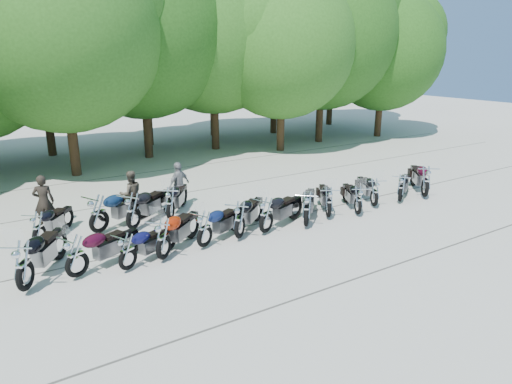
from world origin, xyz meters
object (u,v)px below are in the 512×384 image
motorcycle_8 (329,201)px  motorcycle_13 (38,227)px  motorcycle_14 (98,213)px  motorcycle_4 (204,228)px  motorcycle_6 (266,214)px  motorcycle_15 (133,210)px  motorcycle_1 (76,255)px  rider_2 (179,185)px  motorcycle_16 (170,202)px  motorcycle_2 (127,251)px  rider_1 (131,194)px  motorcycle_3 (163,238)px  motorcycle_5 (240,219)px  motorcycle_0 (23,264)px  motorcycle_9 (358,199)px  motorcycle_12 (426,180)px  motorcycle_7 (307,208)px  motorcycle_10 (375,191)px  rider_0 (44,201)px  motorcycle_11 (401,187)px

motorcycle_8 → motorcycle_13: motorcycle_8 is taller
motorcycle_14 → motorcycle_4: bearing=-165.3°
motorcycle_4 → motorcycle_6: bearing=-116.0°
motorcycle_15 → motorcycle_14: bearing=38.1°
motorcycle_1 → motorcycle_14: size_ratio=0.91×
rider_2 → motorcycle_14: bearing=-3.9°
motorcycle_13 → motorcycle_16: size_ratio=0.89×
motorcycle_2 → rider_1: size_ratio=1.27×
motorcycle_3 → motorcycle_4: motorcycle_3 is taller
motorcycle_6 → motorcycle_13: (-6.01, 2.70, -0.07)m
motorcycle_2 → motorcycle_5: 3.45m
motorcycle_0 → motorcycle_15: size_ratio=1.03×
motorcycle_9 → motorcycle_13: size_ratio=1.00×
motorcycle_12 → motorcycle_8: bearing=34.9°
motorcycle_7 → motorcycle_15: motorcycle_15 is taller
motorcycle_12 → motorcycle_3: bearing=37.5°
motorcycle_10 → motorcycle_4: bearing=27.3°
motorcycle_9 → motorcycle_16: (-5.62, 2.90, 0.07)m
motorcycle_12 → motorcycle_9: bearing=38.9°
motorcycle_7 → motorcycle_2: bearing=42.8°
motorcycle_7 → motorcycle_9: motorcycle_7 is taller
motorcycle_6 → rider_2: bearing=-4.2°
rider_0 → rider_1: rider_0 is taller
motorcycle_6 → motorcycle_12: (7.14, -0.21, 0.06)m
motorcycle_1 → motorcycle_9: bearing=-115.3°
motorcycle_4 → motorcycle_5: size_ratio=0.94×
motorcycle_0 → motorcycle_14: bearing=-98.3°
motorcycle_6 → motorcycle_2: bearing=71.1°
motorcycle_0 → motorcycle_9: motorcycle_0 is taller
motorcycle_13 → motorcycle_9: bearing=-157.5°
motorcycle_6 → motorcycle_1: bearing=67.8°
motorcycle_5 → motorcycle_6: 0.91m
motorcycle_5 → motorcycle_10: 5.60m
motorcycle_0 → motorcycle_15: (3.34, 2.45, -0.02)m
motorcycle_6 → motorcycle_9: size_ratio=1.12×
motorcycle_9 → motorcycle_13: bearing=10.7°
motorcycle_8 → motorcycle_12: bearing=-150.4°
motorcycle_7 → motorcycle_12: size_ratio=0.93×
motorcycle_12 → motorcycle_16: motorcycle_12 is taller
motorcycle_9 → motorcycle_10: size_ratio=0.97×
motorcycle_5 → rider_0: 6.31m
motorcycle_8 → rider_1: size_ratio=1.36×
motorcycle_5 → motorcycle_1: bearing=50.6°
motorcycle_7 → rider_1: bearing=0.2°
motorcycle_0 → rider_1: (3.71, 3.79, 0.09)m
motorcycle_11 → motorcycle_8: bearing=54.1°
motorcycle_9 → motorcycle_11: motorcycle_11 is taller
motorcycle_6 → motorcycle_11: 5.92m
motorcycle_8 → motorcycle_4: bearing=32.8°
motorcycle_9 → motorcycle_10: 1.16m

